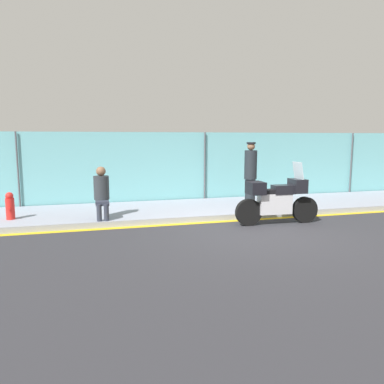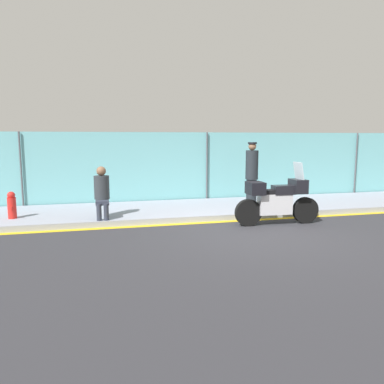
{
  "view_description": "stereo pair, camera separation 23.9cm",
  "coord_description": "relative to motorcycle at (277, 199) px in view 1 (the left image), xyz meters",
  "views": [
    {
      "loc": [
        -3.62,
        -7.49,
        2.09
      ],
      "look_at": [
        -1.13,
        1.55,
        0.75
      ],
      "focal_mm": 35.0,
      "sensor_mm": 36.0,
      "label": 1
    },
    {
      "loc": [
        -3.39,
        -7.55,
        2.09
      ],
      "look_at": [
        -1.13,
        1.55,
        0.75
      ],
      "focal_mm": 35.0,
      "sensor_mm": 36.0,
      "label": 2
    }
  ],
  "objects": [
    {
      "name": "motorcycle",
      "position": [
        0.0,
        0.0,
        0.0
      ],
      "size": [
        2.15,
        0.54,
        1.52
      ],
      "rotation": [
        0.0,
        0.0,
        -0.04
      ],
      "color": "black",
      "rests_on": "ground_plane"
    },
    {
      "name": "officer_standing",
      "position": [
        -0.02,
        1.52,
        0.48
      ],
      "size": [
        0.35,
        0.35,
        1.84
      ],
      "color": "#1E2328",
      "rests_on": "sidewalk"
    },
    {
      "name": "storefront_fence",
      "position": [
        -0.79,
        3.5,
        0.52
      ],
      "size": [
        39.36,
        0.17,
        2.29
      ],
      "color": "#6BB2B7",
      "rests_on": "ground_plane"
    },
    {
      "name": "fire_hydrant",
      "position": [
        -6.28,
        1.58,
        -0.14
      ],
      "size": [
        0.2,
        0.25,
        0.66
      ],
      "color": "red",
      "rests_on": "sidewalk"
    },
    {
      "name": "ground_plane",
      "position": [
        -0.79,
        -0.67,
        -0.62
      ],
      "size": [
        120.0,
        120.0,
        0.0
      ],
      "primitive_type": "plane",
      "color": "#2D2D33"
    },
    {
      "name": "person_seated_on_curb",
      "position": [
        -4.13,
        1.14,
        0.23
      ],
      "size": [
        0.37,
        0.65,
        1.27
      ],
      "color": "#2D3342",
      "rests_on": "sidewalk"
    },
    {
      "name": "curb_paint_stripe",
      "position": [
        -0.79,
        0.6,
        -0.62
      ],
      "size": [
        41.43,
        0.18,
        0.01
      ],
      "color": "gold",
      "rests_on": "ground_plane"
    },
    {
      "name": "sidewalk",
      "position": [
        -0.79,
        2.05,
        -0.55
      ],
      "size": [
        41.43,
        2.72,
        0.15
      ],
      "color": "#8E93A3",
      "rests_on": "ground_plane"
    }
  ]
}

